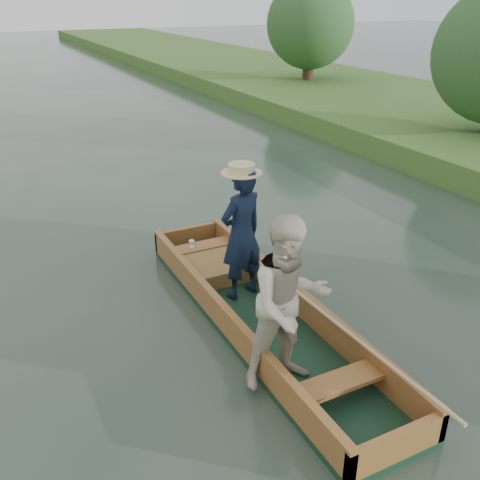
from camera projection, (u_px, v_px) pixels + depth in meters
name	position (u px, v px, depth m)	size (l,w,h in m)	color
ground	(261.00, 326.00, 6.76)	(120.00, 120.00, 0.00)	#283D30
trees_far	(157.00, 42.00, 15.45)	(22.92, 13.08, 4.46)	#47331E
punt	(264.00, 288.00, 6.21)	(1.34, 5.26, 1.96)	#13321F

